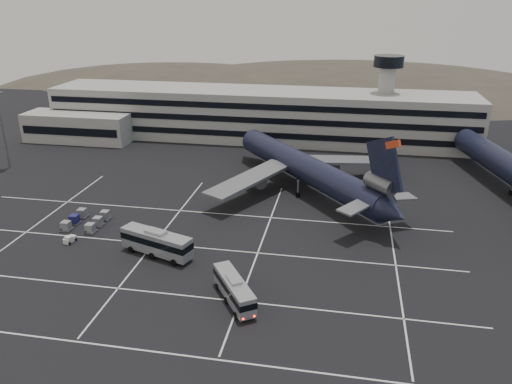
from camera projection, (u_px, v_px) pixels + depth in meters
ground at (180, 258)px, 80.11m from camera, size 260.00×260.00×0.00m
lane_markings at (187, 257)px, 80.61m from camera, size 90.00×55.62×0.01m
terminal at (248, 115)px, 142.91m from camera, size 125.00×26.00×24.00m
hills at (332, 109)px, 236.66m from camera, size 352.00×180.00×44.00m
lightpole_left at (0, 120)px, 116.87m from camera, size 2.40×2.40×18.28m
trijet_main at (307, 169)px, 104.71m from camera, size 41.21×48.04×18.08m
bus_near at (234, 289)px, 68.23m from camera, size 7.93×10.28×3.77m
bus_far at (157, 242)px, 80.17m from camera, size 12.88×6.78×4.46m
tug_a at (69, 239)px, 84.91m from camera, size 1.66×2.33×1.37m
tug_b at (154, 235)px, 86.26m from camera, size 2.65×2.89×1.60m
uld_cluster at (86, 221)px, 91.28m from camera, size 6.58×7.79×1.74m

